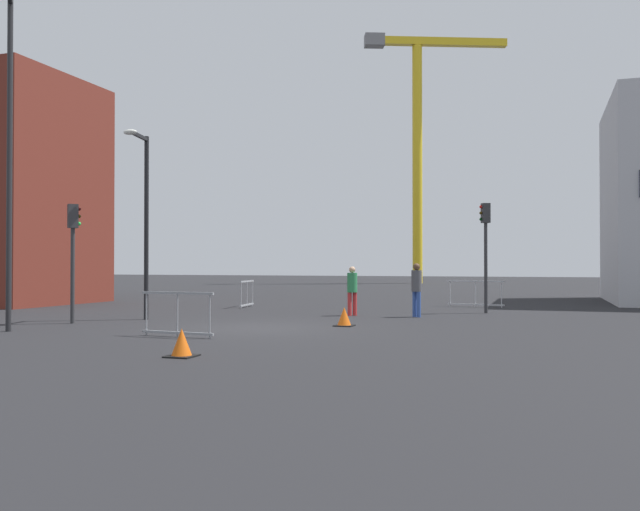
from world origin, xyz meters
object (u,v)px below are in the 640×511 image
Objects in this scene: streetlamp_tall at (9,138)px; traffic_cone_striped at (344,317)px; traffic_light_island at (73,242)px; construction_crane at (419,125)px; streetlamp_short at (144,209)px; pedestrian_waiting at (417,286)px; traffic_cone_orange at (182,344)px; pedestrian_walking at (352,287)px; traffic_light_far at (485,239)px.

streetlamp_tall is 16.23× the size of traffic_cone_striped.
construction_crane is at bearing 86.86° from traffic_light_island.
pedestrian_waiting is (7.86, 3.88, -2.43)m from streetlamp_short.
pedestrian_waiting is (6.73, -38.79, -13.62)m from construction_crane.
traffic_cone_orange is (4.22, -49.47, -14.40)m from construction_crane.
traffic_light_island reaches higher than pedestrian_walking.
traffic_light_far is 5.22m from pedestrian_walking.
traffic_light_island is 6.57× the size of traffic_cone_striped.
streetlamp_short reaches higher than pedestrian_walking.
construction_crane is 46.06m from traffic_light_island.
traffic_cone_orange is at bearing -99.48° from traffic_cone_striped.
traffic_light_island is at bearing -167.42° from traffic_cone_striped.
pedestrian_walking is 3.12× the size of traffic_cone_orange.
pedestrian_waiting reaches higher than pedestrian_walking.
streetlamp_tall reaches higher than pedestrian_walking.
pedestrian_walking is at bearing -148.05° from traffic_light_far.
streetlamp_short is at bearing 128.13° from traffic_cone_orange.
traffic_cone_orange is (5.34, -6.80, -3.22)m from streetlamp_short.
traffic_cone_striped is at bearing 80.52° from traffic_cone_orange.
streetlamp_tall reaches higher than traffic_light_far.
streetlamp_tall is 15.55m from traffic_light_far.
traffic_light_far is 7.34× the size of traffic_cone_striped.
pedestrian_walking is (4.56, -38.88, -13.68)m from construction_crane.
traffic_light_island is 10.80m from pedestrian_waiting.
traffic_cone_orange is at bearing -85.12° from construction_crane.
pedestrian_waiting is at bearing -80.15° from construction_crane.
streetlamp_tall is 12.80m from pedestrian_waiting.
traffic_light_far is at bearing 51.35° from pedestrian_waiting.
construction_crane reaches higher than pedestrian_waiting.
construction_crane is 44.12m from streetlamp_short.
streetlamp_short is 10.83× the size of traffic_cone_orange.
traffic_cone_orange is at bearing -37.70° from traffic_light_island.
pedestrian_walking is at bearing -83.31° from construction_crane.
traffic_light_far is at bearing 31.95° from pedestrian_walking.
streetlamp_tall reaches higher than streetlamp_short.
construction_crane is 6.53× the size of traffic_light_island.
traffic_light_island is 8.68m from traffic_cone_orange.
traffic_light_far is at bearing 43.83° from streetlamp_tall.
construction_crane is 47.95m from streetlamp_tall.
traffic_light_far reaches higher than pedestrian_walking.
traffic_cone_orange is (6.55, -2.57, -4.75)m from streetlamp_tall.
streetlamp_short is 11.80m from traffic_light_far.
pedestrian_walking is (6.89, 8.03, -4.03)m from streetlamp_tall.
traffic_cone_striped is at bearing -77.66° from pedestrian_walking.
streetlamp_tall is at bearing -130.65° from pedestrian_walking.
traffic_cone_orange is at bearing -108.94° from traffic_light_far.
streetlamp_short is 3.26× the size of pedestrian_waiting.
traffic_light_far is 2.21× the size of pedestrian_waiting.
construction_crane is at bearing 94.88° from traffic_cone_orange.
traffic_light_far is 13.79m from traffic_light_island.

